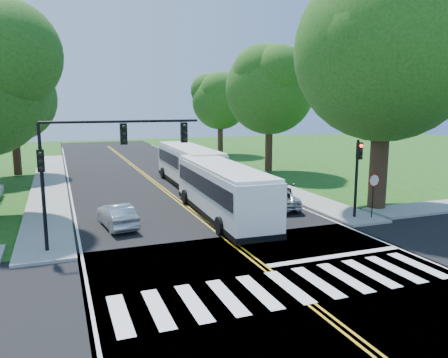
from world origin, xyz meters
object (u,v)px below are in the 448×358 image
signal_nw (98,153)px  hatchback (117,216)px  bus_lead (222,189)px  suv (278,198)px  dark_sedan (263,189)px  bus_follow (189,165)px  signal_ne (358,168)px

signal_nw → hatchback: (1.10, 3.17, -3.72)m
bus_lead → suv: bearing=-168.0°
hatchback → dark_sedan: 11.14m
suv → bus_follow: bearing=-57.8°
signal_ne → bus_lead: (-6.88, 3.39, -1.35)m
bus_follow → dark_sedan: bus_follow is taller
bus_lead → bus_follow: bus_follow is taller
bus_lead → dark_sedan: bearing=-138.5°
signal_nw → bus_lead: bearing=25.3°
suv → hatchback: bearing=19.6°
signal_nw → signal_ne: size_ratio=1.62×
bus_lead → dark_sedan: size_ratio=2.62×
signal_nw → dark_sedan: 14.01m
signal_ne → suv: bearing=124.2°
signal_ne → bus_follow: (-5.85, 13.73, -1.30)m
signal_nw → bus_lead: (7.18, 3.40, -2.76)m
dark_sedan → hatchback: bearing=2.1°
bus_follow → suv: 10.18m
bus_follow → dark_sedan: size_ratio=2.68×
signal_nw → bus_lead: signal_nw is taller
bus_lead → hatchback: size_ratio=3.04×
signal_ne → bus_lead: size_ratio=0.37×
signal_ne → hatchback: size_ratio=1.13×
hatchback → suv: bearing=178.0°
signal_ne → dark_sedan: signal_ne is taller
bus_lead → suv: 4.28m
signal_ne → dark_sedan: size_ratio=0.97×
hatchback → dark_sedan: bearing=-167.3°
bus_follow → suv: bearing=109.3°
suv → signal_ne: bearing=138.6°
signal_ne → dark_sedan: 7.73m
bus_follow → dark_sedan: 7.63m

